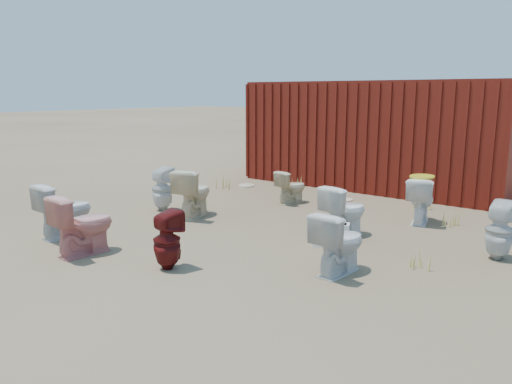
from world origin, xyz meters
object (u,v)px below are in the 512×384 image
Objects in this scene: toilet_back_beige_left at (193,193)px; toilet_back_e at (500,231)px; toilet_front_maroon at (167,240)px; toilet_back_a at (162,189)px; toilet_front_c at (344,211)px; toilet_back_yellowlid at (421,200)px; toilet_front_e at (339,242)px; toilet_front_a at (65,210)px; toilet_back_beige_right at (291,187)px; toilet_front_pink at (83,224)px; shipping_container at (379,134)px; loose_tank at (331,235)px.

toilet_back_e is (4.77, 0.89, -0.04)m from toilet_back_beige_left.
toilet_back_a is (-2.46, 2.05, 0.03)m from toilet_front_maroon.
toilet_front_c is 1.65m from toilet_back_yellowlid.
toilet_front_e is 1.00× the size of toilet_back_e.
toilet_back_beige_right is at bearing -106.03° from toilet_front_a.
toilet_front_a is at bearing 20.67° from toilet_front_e.
toilet_back_a is 5.65m from toilet_back_e.
toilet_front_e is at bearing 146.23° from toilet_back_beige_left.
toilet_front_maroon is at bearing 80.01° from toilet_front_c.
toilet_front_maroon is 4.30m from toilet_back_e.
toilet_front_pink is at bearing 164.97° from toilet_front_a.
toilet_front_e is 1.00× the size of toilet_back_yellowlid.
toilet_back_yellowlid is at bearing -83.69° from toilet_front_e.
toilet_front_e is 1.20× the size of toilet_back_beige_right.
toilet_back_beige_left is 4.86m from toilet_back_e.
toilet_front_pink is 1.05× the size of toilet_front_c.
toilet_front_e is at bearing -69.04° from shipping_container.
toilet_back_a is 0.95× the size of toilet_back_beige_left.
toilet_front_a is 1.05× the size of toilet_front_c.
toilet_front_e is 2.24m from toilet_back_e.
toilet_front_c is at bearing 77.65° from loose_tank.
toilet_front_a reaches higher than toilet_back_a.
loose_tank is at bearing 28.67° from toilet_back_e.
toilet_back_e is (5.57, 0.92, -0.02)m from toilet_back_a.
toilet_front_c is 1.23× the size of toilet_back_beige_right.
toilet_back_beige_left is (-3.40, 0.88, 0.04)m from toilet_front_e.
toilet_back_e is (1.38, 1.77, 0.00)m from toilet_front_e.
shipping_container is 12.00× the size of loose_tank.
toilet_back_beige_left is at bearing 14.37° from toilet_back_e.
toilet_back_yellowlid is at bearing -154.25° from toilet_back_a.
toilet_back_yellowlid is 2.19m from loose_tank.
toilet_front_pink is 4.38m from toilet_back_beige_right.
toilet_back_yellowlid is (-0.13, 2.98, -0.00)m from toilet_front_e.
toilet_front_a is at bearing 4.78° from toilet_front_maroon.
toilet_front_maroon is 2.11m from toilet_front_e.
toilet_front_e reaches higher than toilet_front_maroon.
toilet_front_a is 6.16m from toilet_back_e.
toilet_front_pink is 3.42m from loose_tank.
toilet_back_yellowlid is (2.54, 0.13, 0.06)m from toilet_back_beige_right.
loose_tank is at bearing 160.18° from toilet_back_beige_left.
toilet_front_maroon is at bearing 138.30° from toilet_back_a.
shipping_container is 5.25m from loose_tank.
loose_tank is at bearing -51.05° from toilet_front_e.
shipping_container reaches higher than toilet_front_pink.
loose_tank is (1.60, -4.90, -1.02)m from shipping_container.
toilet_back_yellowlid is 1.55× the size of loose_tank.
toilet_front_e is at bearing 55.85° from toilet_back_e.
toilet_front_maroon is 2.35m from loose_tank.
toilet_front_c is 1.61m from toilet_front_e.
toilet_front_c is at bearing 54.71° from toilet_back_yellowlid.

